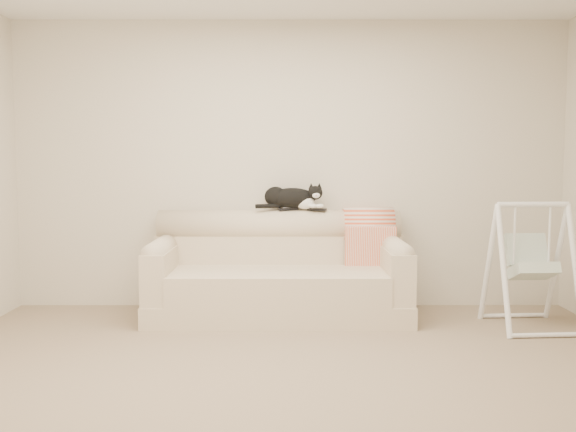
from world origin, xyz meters
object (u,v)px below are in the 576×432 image
Objects in this scene: sofa at (279,275)px; remote_b at (317,209)px; baby_swing at (531,265)px; tuxedo_cat at (292,198)px; remote_a at (288,209)px.

remote_b is at bearing 32.18° from sofa.
sofa is 2.15× the size of baby_swing.
tuxedo_cat reaches higher than baby_swing.
baby_swing is (1.91, -0.65, -0.50)m from tuxedo_cat.
remote_a is 0.26m from remote_b.
baby_swing is at bearing -11.29° from sofa.
remote_a is 0.11m from tuxedo_cat.
remote_b is 0.17× the size of baby_swing.
tuxedo_cat reaches higher than sofa.
remote_b is (0.34, 0.21, 0.56)m from sofa.
remote_b reaches higher than sofa.
tuxedo_cat is (-0.22, 0.03, 0.10)m from remote_b.
tuxedo_cat is at bearing 171.29° from remote_b.
sofa is at bearing 168.71° from baby_swing.
tuxedo_cat is 2.08m from baby_swing.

